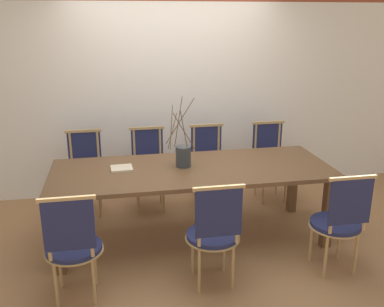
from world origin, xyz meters
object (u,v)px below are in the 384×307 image
(chair_near_center, at_px, (339,220))
(vase_centerpiece, at_px, (183,155))
(dining_table, at_px, (192,176))
(book_stack, at_px, (122,168))
(chair_far_center, at_px, (208,163))

(chair_near_center, height_order, vase_centerpiece, vase_centerpiece)
(dining_table, xyz_separation_m, book_stack, (-0.68, 0.10, 0.09))
(dining_table, relative_size, chair_far_center, 2.87)
(chair_near_center, relative_size, chair_far_center, 1.00)
(chair_far_center, distance_m, vase_centerpiece, 0.96)
(vase_centerpiece, bearing_deg, chair_near_center, -36.70)
(chair_near_center, bearing_deg, dining_table, 143.66)
(chair_far_center, height_order, book_stack, chair_far_center)
(vase_centerpiece, distance_m, book_stack, 0.62)
(book_stack, bearing_deg, dining_table, -8.17)
(vase_centerpiece, bearing_deg, chair_far_center, 60.46)
(chair_far_center, distance_m, book_stack, 1.31)
(chair_far_center, xyz_separation_m, book_stack, (-1.05, -0.74, 0.27))
(vase_centerpiece, bearing_deg, book_stack, 177.17)
(chair_near_center, bearing_deg, vase_centerpiece, 143.30)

